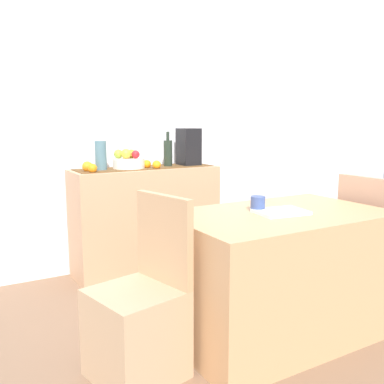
{
  "coord_description": "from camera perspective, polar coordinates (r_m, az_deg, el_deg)",
  "views": [
    {
      "loc": [
        -1.63,
        -2.31,
        1.26
      ],
      "look_at": [
        -0.07,
        0.37,
        0.75
      ],
      "focal_mm": 40.14,
      "sensor_mm": 36.0,
      "label": 1
    }
  ],
  "objects": [
    {
      "name": "coffee_maker",
      "position": [
        3.73,
        -0.46,
        6.0
      ],
      "size": [
        0.16,
        0.18,
        0.32
      ],
      "primitive_type": "cube",
      "color": "black",
      "rests_on": "sideboard_console"
    },
    {
      "name": "orange_loose_far",
      "position": [
        3.27,
        -13.1,
        3.09
      ],
      "size": [
        0.07,
        0.07,
        0.07
      ],
      "primitive_type": "sphere",
      "color": "orange",
      "rests_on": "sideboard_console"
    },
    {
      "name": "open_book",
      "position": [
        2.5,
        11.72,
        -2.6
      ],
      "size": [
        0.31,
        0.25,
        0.02
      ],
      "primitive_type": "cube",
      "rotation": [
        0.0,
        0.0,
        -0.13
      ],
      "color": "white",
      "rests_on": "dining_table"
    },
    {
      "name": "coffee_cup",
      "position": [
        2.52,
        8.74,
        -1.56
      ],
      "size": [
        0.09,
        0.09,
        0.09
      ],
      "primitive_type": "cylinder",
      "color": "#394D85",
      "rests_on": "dining_table"
    },
    {
      "name": "ceramic_vase",
      "position": [
        3.41,
        -12.02,
        4.73
      ],
      "size": [
        0.09,
        0.09,
        0.23
      ],
      "primitive_type": "cylinder",
      "color": "slate",
      "rests_on": "sideboard_console"
    },
    {
      "name": "apple_left",
      "position": [
        3.46,
        -8.76,
        5.05
      ],
      "size": [
        0.08,
        0.08,
        0.08
      ],
      "primitive_type": "sphere",
      "color": "gold",
      "rests_on": "fruit_bowl"
    },
    {
      "name": "chair_near_window",
      "position": [
        2.23,
        -7.09,
        -17.14
      ],
      "size": [
        0.48,
        0.48,
        0.9
      ],
      "color": "tan",
      "rests_on": "ground"
    },
    {
      "name": "table_runner",
      "position": [
        3.56,
        -6.25,
        3.24
      ],
      "size": [
        1.13,
        0.32,
        0.01
      ],
      "primitive_type": "cube",
      "color": "brown",
      "rests_on": "sideboard_console"
    },
    {
      "name": "apple_rear",
      "position": [
        3.47,
        -7.51,
        4.98
      ],
      "size": [
        0.07,
        0.07,
        0.07
      ],
      "primitive_type": "sphere",
      "color": "red",
      "rests_on": "fruit_bowl"
    },
    {
      "name": "chair_by_corner",
      "position": [
        3.29,
        23.12,
        -8.95
      ],
      "size": [
        0.41,
        0.41,
        0.9
      ],
      "color": "tan",
      "rests_on": "ground"
    },
    {
      "name": "dining_table",
      "position": [
        2.63,
        11.34,
        -10.57
      ],
      "size": [
        1.25,
        0.78,
        0.74
      ],
      "primitive_type": "cube",
      "color": "tan",
      "rests_on": "ground"
    },
    {
      "name": "orange_loose_near_bowl",
      "position": [
        3.47,
        -4.73,
        3.64
      ],
      "size": [
        0.07,
        0.07,
        0.07
      ],
      "primitive_type": "sphere",
      "color": "orange",
      "rests_on": "sideboard_console"
    },
    {
      "name": "apple_right",
      "position": [
        3.53,
        -8.06,
        5.06
      ],
      "size": [
        0.07,
        0.07,
        0.07
      ],
      "primitive_type": "sphere",
      "color": "gold",
      "rests_on": "fruit_bowl"
    },
    {
      "name": "orange_loose_mid",
      "position": [
        3.53,
        -6.01,
        3.71
      ],
      "size": [
        0.07,
        0.07,
        0.07
      ],
      "primitive_type": "sphere",
      "color": "orange",
      "rests_on": "sideboard_console"
    },
    {
      "name": "ground_plane",
      "position": [
        3.1,
        4.74,
        -14.81
      ],
      "size": [
        6.4,
        6.4,
        0.02
      ],
      "primitive_type": "cube",
      "color": "#82624B",
      "rests_on": "ground"
    },
    {
      "name": "sideboard_console",
      "position": [
        3.63,
        -6.12,
        -3.72
      ],
      "size": [
        1.21,
        0.42,
        0.88
      ],
      "primitive_type": "cube",
      "color": "tan",
      "rests_on": "ground"
    },
    {
      "name": "fruit_bowl",
      "position": [
        3.5,
        -8.41,
        3.8
      ],
      "size": [
        0.25,
        0.25,
        0.08
      ],
      "primitive_type": "cylinder",
      "color": "silver",
      "rests_on": "table_runner"
    },
    {
      "name": "room_wall_rear",
      "position": [
        3.86,
        -5.22,
        10.7
      ],
      "size": [
        6.4,
        0.06,
        2.7
      ],
      "primitive_type": "cube",
      "color": "silver",
      "rests_on": "ground"
    },
    {
      "name": "apple_center",
      "position": [
        3.5,
        -9.76,
        5.01
      ],
      "size": [
        0.07,
        0.07,
        0.07
      ],
      "primitive_type": "sphere",
      "color": "#93A931",
      "rests_on": "fruit_bowl"
    },
    {
      "name": "wine_bottle",
      "position": [
        3.64,
        -3.22,
        5.22
      ],
      "size": [
        0.07,
        0.07,
        0.29
      ],
      "color": "#232F24",
      "rests_on": "sideboard_console"
    },
    {
      "name": "orange_loose_end",
      "position": [
        3.36,
        -13.74,
        3.31
      ],
      "size": [
        0.08,
        0.08,
        0.08
      ],
      "primitive_type": "sphere",
      "color": "orange",
      "rests_on": "sideboard_console"
    }
  ]
}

